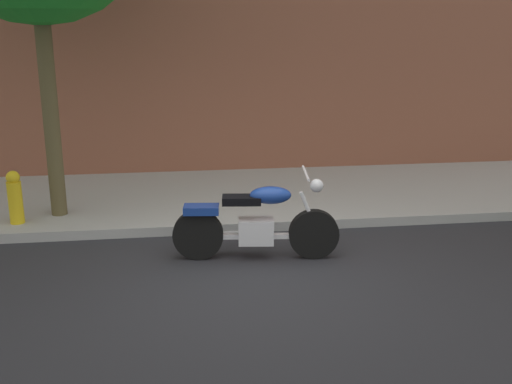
{
  "coord_description": "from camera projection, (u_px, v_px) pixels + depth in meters",
  "views": [
    {
      "loc": [
        -0.87,
        -6.62,
        2.93
      ],
      "look_at": [
        0.11,
        0.59,
        0.88
      ],
      "focal_mm": 42.83,
      "sensor_mm": 36.0,
      "label": 1
    }
  ],
  "objects": [
    {
      "name": "fire_hydrant",
      "position": [
        15.0,
        202.0,
        8.64
      ],
      "size": [
        0.2,
        0.2,
        0.91
      ],
      "color": "gold",
      "rests_on": "ground"
    },
    {
      "name": "motorcycle",
      "position": [
        256.0,
        224.0,
        7.69
      ],
      "size": [
        2.11,
        0.7,
        1.14
      ],
      "color": "black",
      "rests_on": "ground"
    },
    {
      "name": "sidewalk",
      "position": [
        228.0,
        197.0,
        10.27
      ],
      "size": [
        20.05,
        3.29,
        0.14
      ],
      "primitive_type": "cube",
      "color": "#A4A4A4",
      "rests_on": "ground"
    },
    {
      "name": "ground_plane",
      "position": [
        253.0,
        277.0,
        7.22
      ],
      "size": [
        60.0,
        60.0,
        0.0
      ],
      "primitive_type": "plane",
      "color": "#28282D"
    }
  ]
}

